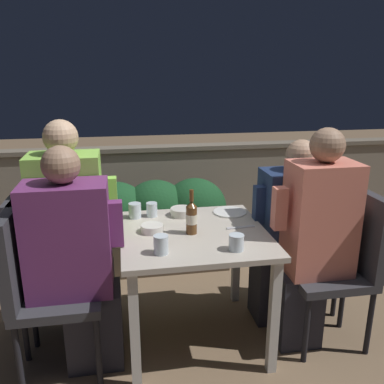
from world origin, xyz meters
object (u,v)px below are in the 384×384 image
chair_left_far (41,256)px  person_green_blouse (75,234)px  potted_plant (327,231)px  chair_right_far (320,236)px  person_navy_jumper (290,233)px  chair_left_near (37,278)px  person_coral_top (313,240)px  chair_right_near (344,254)px  beer_bottle (191,217)px  person_purple_stripe (77,262)px

chair_left_far → person_green_blouse: 0.24m
person_green_blouse → potted_plant: person_green_blouse is taller
potted_plant → chair_right_far: bearing=-124.5°
chair_left_far → potted_plant: bearing=10.4°
person_green_blouse → person_navy_jumper: (1.33, -0.02, -0.08)m
chair_left_near → person_navy_jumper: size_ratio=0.78×
chair_left_far → person_coral_top: size_ratio=0.72×
chair_right_near → chair_left_far: bearing=170.8°
person_navy_jumper → beer_bottle: size_ratio=4.64×
chair_right_far → person_green_blouse: bearing=179.2°
person_purple_stripe → person_coral_top: size_ratio=0.96×
chair_right_far → beer_bottle: 0.92m
chair_right_near → person_coral_top: size_ratio=0.72×
person_green_blouse → chair_right_far: size_ratio=1.43×
beer_bottle → chair_left_near: bearing=-173.3°
chair_right_near → beer_bottle: bearing=172.8°
chair_left_near → chair_right_far: size_ratio=1.00×
person_green_blouse → person_purple_stripe: bearing=-83.7°
person_purple_stripe → beer_bottle: (0.63, 0.10, 0.18)m
person_coral_top → person_navy_jumper: size_ratio=1.09×
chair_left_far → person_green_blouse: bearing=0.0°
chair_left_near → chair_right_near: size_ratio=1.00×
person_purple_stripe → person_navy_jumper: bearing=10.8°
chair_left_near → person_coral_top: person_coral_top is taller
person_purple_stripe → beer_bottle: size_ratio=4.84×
person_green_blouse → chair_left_far: bearing=180.0°
chair_left_near → beer_bottle: bearing=6.7°
chair_right_near → chair_right_far: (-0.02, 0.26, 0.00)m
beer_bottle → person_green_blouse: bearing=165.5°
chair_left_near → chair_right_near: 1.74m
person_navy_jumper → potted_plant: size_ratio=1.75×
person_purple_stripe → chair_right_near: 1.53m
person_navy_jumper → chair_right_far: bearing=0.0°
chair_right_far → person_coral_top: bearing=-125.1°
person_coral_top → beer_bottle: (-0.69, 0.11, 0.14)m
person_purple_stripe → chair_right_far: (1.51, 0.25, -0.07)m
person_purple_stripe → person_green_blouse: person_green_blouse is taller
chair_left_near → person_purple_stripe: size_ratio=0.75×
chair_left_far → potted_plant: 2.05m
chair_right_near → beer_bottle: size_ratio=3.63×
chair_left_far → person_navy_jumper: 1.53m
person_coral_top → chair_left_near: bearing=179.4°
person_green_blouse → person_navy_jumper: bearing=-0.9°
chair_left_near → chair_left_far: same height
person_purple_stripe → beer_bottle: 0.66m
chair_right_near → person_coral_top: 0.23m
person_purple_stripe → potted_plant: bearing=19.7°
chair_left_near → chair_right_near: bearing=-0.5°
potted_plant → chair_left_far: bearing=-169.6°
person_purple_stripe → beer_bottle: person_purple_stripe is taller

